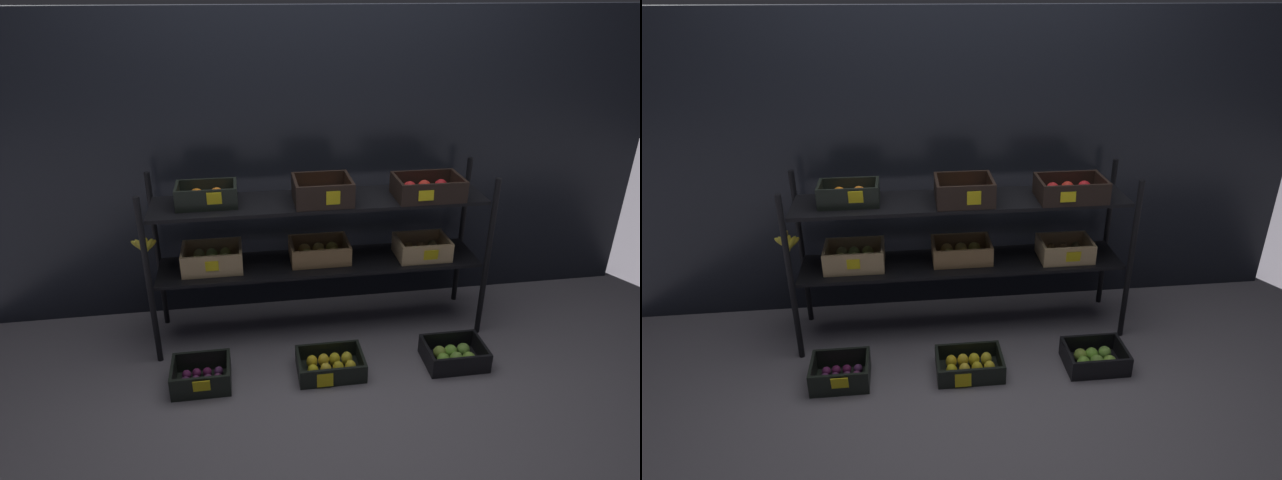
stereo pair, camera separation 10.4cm
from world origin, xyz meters
The scene contains 6 objects.
ground_plane centered at (0.00, 0.00, 0.00)m, with size 10.00×10.00×0.00m, color slate.
storefront_wall centered at (0.00, 0.39, 0.91)m, with size 4.27×0.12×1.82m, color black.
display_rack centered at (-0.02, -0.01, 0.65)m, with size 2.01×0.41×0.98m.
crate_ground_plum centered at (-0.69, -0.44, 0.05)m, with size 0.30×0.24×0.13m.
crate_ground_lemon centered at (-0.01, -0.44, 0.04)m, with size 0.36×0.25×0.11m.
crate_ground_apple_green centered at (0.69, -0.45, 0.05)m, with size 0.33×0.25×0.12m.
Camera 2 is at (-0.32, -2.80, 1.92)m, focal length 30.65 mm.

